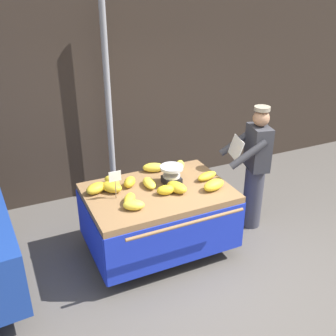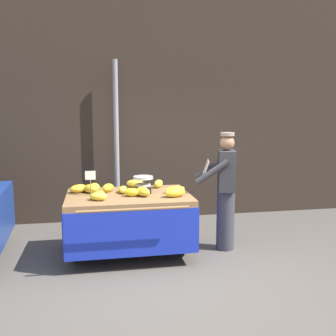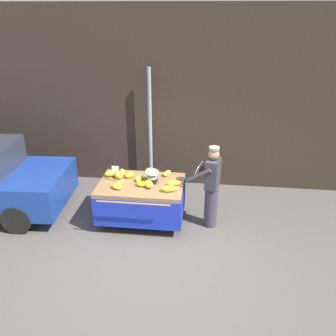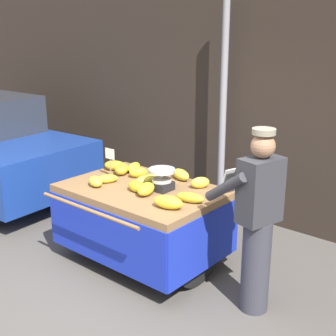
# 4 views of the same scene
# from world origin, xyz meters

# --- Properties ---
(ground_plane) EXTENTS (60.00, 60.00, 0.00)m
(ground_plane) POSITION_xyz_m (0.00, 0.00, 0.00)
(ground_plane) COLOR #514C47
(back_wall) EXTENTS (16.00, 0.24, 4.18)m
(back_wall) POSITION_xyz_m (0.00, 2.92, 2.09)
(back_wall) COLOR #332821
(back_wall) RESTS_ON ground
(street_pole) EXTENTS (0.09, 0.09, 2.89)m
(street_pole) POSITION_xyz_m (-0.57, 2.57, 1.44)
(street_pole) COLOR gray
(street_pole) RESTS_ON ground
(banana_cart) EXTENTS (1.71, 1.36, 0.88)m
(banana_cart) POSITION_xyz_m (-0.51, 0.96, 0.65)
(banana_cart) COLOR olive
(banana_cart) RESTS_ON ground
(weighing_scale) EXTENTS (0.28, 0.28, 0.24)m
(weighing_scale) POSITION_xyz_m (-0.29, 1.04, 0.99)
(weighing_scale) COLOR black
(weighing_scale) RESTS_ON banana_cart
(price_sign) EXTENTS (0.14, 0.01, 0.34)m
(price_sign) POSITION_xyz_m (-1.02, 0.98, 1.12)
(price_sign) COLOR #997A51
(price_sign) RESTS_ON banana_cart
(banana_bunch_0) EXTENTS (0.31, 0.23, 0.12)m
(banana_bunch_0) POSITION_xyz_m (-0.36, 1.44, 0.93)
(banana_bunch_0) COLOR yellow
(banana_bunch_0) RESTS_ON banana_cart
(banana_bunch_1) EXTENTS (0.20, 0.27, 0.11)m
(banana_bunch_1) POSITION_xyz_m (-0.96, 1.31, 0.93)
(banana_bunch_1) COLOR yellow
(banana_bunch_1) RESTS_ON banana_cart
(banana_bunch_2) EXTENTS (0.23, 0.24, 0.12)m
(banana_bunch_2) POSITION_xyz_m (-0.78, 1.19, 0.93)
(banana_bunch_2) COLOR gold
(banana_bunch_2) RESTS_ON banana_cart
(banana_bunch_3) EXTENTS (0.16, 0.29, 0.09)m
(banana_bunch_3) POSITION_xyz_m (-0.57, 1.08, 0.92)
(banana_bunch_3) COLOR yellow
(banana_bunch_3) RESTS_ON banana_cart
(banana_bunch_4) EXTENTS (0.32, 0.22, 0.13)m
(banana_bunch_4) POSITION_xyz_m (0.09, 0.69, 0.94)
(banana_bunch_4) COLOR yellow
(banana_bunch_4) RESTS_ON banana_cart
(banana_bunch_5) EXTENTS (0.23, 0.16, 0.11)m
(banana_bunch_5) POSITION_xyz_m (-0.47, 0.83, 0.93)
(banana_bunch_5) COLOR gold
(banana_bunch_5) RESTS_ON banana_cart
(banana_bunch_6) EXTENTS (0.31, 0.26, 0.12)m
(banana_bunch_6) POSITION_xyz_m (-1.18, 1.21, 0.93)
(banana_bunch_6) COLOR gold
(banana_bunch_6) RESTS_ON banana_cart
(banana_bunch_7) EXTENTS (0.25, 0.32, 0.12)m
(banana_bunch_7) POSITION_xyz_m (-0.33, 0.83, 0.94)
(banana_bunch_7) COLOR gold
(banana_bunch_7) RESTS_ON banana_cart
(banana_bunch_8) EXTENTS (0.23, 0.27, 0.09)m
(banana_bunch_8) POSITION_xyz_m (-0.91, 0.83, 0.92)
(banana_bunch_8) COLOR yellow
(banana_bunch_8) RESTS_ON banana_cart
(banana_bunch_9) EXTENTS (0.29, 0.31, 0.12)m
(banana_bunch_9) POSITION_xyz_m (-1.01, 1.15, 0.94)
(banana_bunch_9) COLOR gold
(banana_bunch_9) RESTS_ON banana_cart
(banana_bunch_10) EXTENTS (0.31, 0.19, 0.10)m
(banana_bunch_10) POSITION_xyz_m (0.15, 0.95, 0.92)
(banana_bunch_10) COLOR gold
(banana_bunch_10) RESTS_ON banana_cart
(banana_bunch_11) EXTENTS (0.27, 0.23, 0.11)m
(banana_bunch_11) POSITION_xyz_m (-0.92, 0.67, 0.93)
(banana_bunch_11) COLOR yellow
(banana_bunch_11) RESTS_ON banana_cart
(banana_bunch_12) EXTENTS (0.20, 0.23, 0.12)m
(banana_bunch_12) POSITION_xyz_m (-0.02, 1.35, 0.94)
(banana_bunch_12) COLOR yellow
(banana_bunch_12) RESTS_ON banana_cart
(vendor_person) EXTENTS (0.66, 0.61, 1.71)m
(vendor_person) POSITION_xyz_m (0.89, 0.96, 0.87)
(vendor_person) COLOR #383842
(vendor_person) RESTS_ON ground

